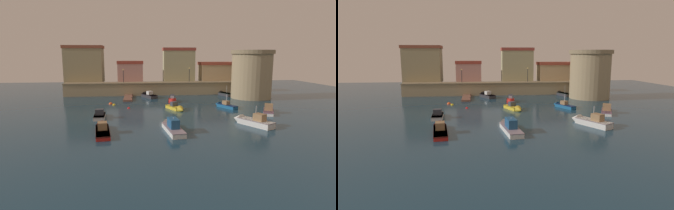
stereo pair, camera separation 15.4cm
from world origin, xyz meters
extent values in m
plane|color=#19384C|center=(0.00, 0.00, 0.00)|extent=(107.17, 107.17, 0.00)
cube|color=#9E8966|center=(0.00, 19.44, 1.35)|extent=(42.58, 3.15, 2.71)
cube|color=#817053|center=(0.00, 19.44, 2.83)|extent=(42.58, 3.45, 0.24)
cube|color=#9C8D65|center=(-17.42, 23.78, 6.71)|extent=(8.72, 5.54, 8.01)
cube|color=brown|center=(-17.42, 23.78, 11.07)|extent=(9.07, 5.76, 0.70)
cube|color=tan|center=(-6.51, 22.52, 4.90)|extent=(5.95, 3.01, 4.39)
cube|color=#9E3A2E|center=(-6.51, 22.52, 7.45)|extent=(6.18, 3.13, 0.70)
cube|color=tan|center=(5.25, 22.71, 6.47)|extent=(7.54, 3.40, 7.52)
cube|color=#9C4036|center=(5.25, 22.71, 10.58)|extent=(7.84, 3.53, 0.70)
cube|color=tan|center=(14.95, 23.38, 4.75)|extent=(8.41, 4.73, 4.07)
cube|color=#A34635|center=(14.95, 23.38, 7.13)|extent=(8.75, 4.92, 0.70)
cylinder|color=#9E8966|center=(19.44, 12.08, 4.70)|extent=(8.42, 8.42, 9.40)
cylinder|color=#867556|center=(19.44, 12.08, 9.80)|extent=(9.09, 9.09, 0.80)
cube|color=brown|center=(-6.87, 13.81, 0.19)|extent=(1.81, 8.11, 0.37)
cylinder|color=#4D3227|center=(-6.05, 15.83, 0.35)|extent=(0.20, 0.20, 0.70)
cylinder|color=#4D3227|center=(-6.05, 11.78, 0.35)|extent=(0.20, 0.20, 0.70)
cylinder|color=black|center=(-8.05, 19.44, 4.34)|extent=(0.12, 0.12, 2.79)
sphere|color=#F9D172|center=(-8.05, 19.44, 5.89)|extent=(0.32, 0.32, 0.32)
cylinder|color=black|center=(7.29, 19.44, 4.46)|extent=(0.12, 0.12, 3.01)
sphere|color=#F9D172|center=(7.29, 19.44, 6.11)|extent=(0.32, 0.32, 0.32)
cube|color=#333338|center=(-2.34, 14.79, 0.36)|extent=(3.43, 4.42, 0.72)
cone|color=#333338|center=(-3.58, 17.06, 0.36)|extent=(1.94, 1.77, 1.58)
cube|color=black|center=(-2.34, 14.79, 0.68)|extent=(3.50, 4.51, 0.08)
cube|color=silver|center=(-2.28, 14.68, 1.09)|extent=(1.45, 1.44, 0.75)
cube|color=#99B7C6|center=(-2.53, 15.14, 1.13)|extent=(0.88, 0.52, 0.45)
cube|color=silver|center=(10.44, -11.42, 0.40)|extent=(3.73, 5.07, 0.79)
cone|color=silver|center=(8.98, -8.70, 0.40)|extent=(1.98, 1.93, 1.51)
cube|color=slate|center=(10.44, -11.42, 0.75)|extent=(3.80, 5.18, 0.08)
cube|color=olive|center=(10.72, -11.94, 1.26)|extent=(1.57, 1.71, 0.93)
cube|color=#99B7C6|center=(10.40, -11.33, 1.30)|extent=(0.85, 0.50, 0.56)
cylinder|color=#B2B2B7|center=(10.43, -11.40, 1.72)|extent=(0.08, 0.08, 1.86)
cube|color=red|center=(-9.01, -13.28, 0.25)|extent=(2.36, 6.01, 0.49)
cone|color=red|center=(-9.51, -9.74, 0.25)|extent=(1.66, 1.59, 1.47)
cube|color=#46110B|center=(-9.01, -13.28, 0.45)|extent=(2.40, 6.13, 0.08)
cube|color=olive|center=(-9.07, -12.91, 0.93)|extent=(1.25, 1.49, 0.87)
cube|color=red|center=(1.98, 9.00, 0.24)|extent=(1.93, 3.69, 0.49)
cone|color=red|center=(1.69, 6.82, 0.24)|extent=(1.52, 1.16, 1.41)
cube|color=#64110B|center=(1.98, 9.00, 0.45)|extent=(1.97, 3.76, 0.08)
cube|color=#333842|center=(2.01, 9.22, 0.95)|extent=(0.96, 1.19, 0.92)
cube|color=#99B7C6|center=(1.94, 8.68, 0.99)|extent=(0.74, 0.16, 0.55)
cube|color=#333338|center=(15.03, 15.65, 0.35)|extent=(2.61, 3.84, 0.71)
cone|color=#333338|center=(14.24, 17.73, 0.35)|extent=(1.63, 1.42, 1.36)
cube|color=black|center=(15.03, 15.65, 0.67)|extent=(2.66, 3.91, 0.08)
cylinder|color=#B2B2B7|center=(15.14, 15.37, 1.62)|extent=(0.08, 0.08, 1.82)
cube|color=#195689|center=(10.73, 1.27, 0.29)|extent=(2.77, 4.26, 0.58)
cone|color=#195689|center=(9.66, 3.64, 0.29)|extent=(1.49, 1.51, 1.11)
cube|color=#0C1F4B|center=(10.73, 1.27, 0.54)|extent=(2.82, 4.34, 0.08)
cube|color=olive|center=(10.60, 1.57, 0.90)|extent=(1.22, 1.40, 0.64)
cylinder|color=#B2B2B7|center=(10.63, 1.49, 1.49)|extent=(0.08, 0.08, 1.81)
cube|color=white|center=(-0.67, -13.42, 0.31)|extent=(2.29, 5.93, 0.62)
cone|color=white|center=(-1.09, -9.91, 0.31)|extent=(1.70, 1.57, 1.54)
cube|color=gray|center=(-0.67, -13.42, 0.58)|extent=(2.34, 6.05, 0.08)
cube|color=navy|center=(-0.68, -13.38, 1.16)|extent=(1.30, 2.39, 1.08)
cube|color=#99B7C6|center=(-0.81, -12.24, 1.22)|extent=(0.94, 0.17, 0.65)
cylinder|color=#B2B2B7|center=(-0.67, -13.42, 1.24)|extent=(0.08, 0.08, 1.23)
cube|color=gold|center=(1.32, 1.10, 0.28)|extent=(2.70, 3.97, 0.56)
cone|color=gold|center=(2.21, -1.05, 0.28)|extent=(1.62, 1.47, 1.32)
cube|color=#756A11|center=(1.32, 1.10, 0.52)|extent=(2.76, 4.05, 0.08)
cube|color=#333842|center=(1.28, 1.20, 0.92)|extent=(1.27, 1.21, 0.72)
cube|color=silver|center=(-10.46, -4.70, 0.27)|extent=(1.76, 3.86, 0.53)
cone|color=silver|center=(-10.60, -2.34, 0.27)|extent=(1.52, 1.14, 1.46)
cube|color=#5A5551|center=(-10.46, -4.70, 0.49)|extent=(1.79, 3.93, 0.08)
cube|color=#333842|center=(-10.46, -4.65, 0.95)|extent=(1.24, 1.13, 0.83)
cube|color=#99B7C6|center=(-10.49, -4.12, 0.99)|extent=(1.06, 0.12, 0.50)
cube|color=white|center=(15.80, -3.95, 0.25)|extent=(3.54, 5.16, 0.51)
cone|color=white|center=(17.18, -1.11, 0.25)|extent=(1.89, 1.88, 1.42)
cube|color=slate|center=(15.80, -3.95, 0.47)|extent=(3.61, 5.27, 0.08)
cube|color=olive|center=(15.80, -3.96, 1.02)|extent=(1.61, 1.56, 1.03)
sphere|color=#EA4C19|center=(-9.99, 7.48, 0.00)|extent=(0.71, 0.71, 0.71)
sphere|color=red|center=(-6.45, 2.71, 0.00)|extent=(0.45, 0.45, 0.45)
sphere|color=yellow|center=(-9.29, 6.31, 0.00)|extent=(0.55, 0.55, 0.55)
camera|label=1|loc=(-4.83, -45.63, 9.12)|focal=29.94mm
camera|label=2|loc=(-4.68, -45.65, 9.12)|focal=29.94mm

